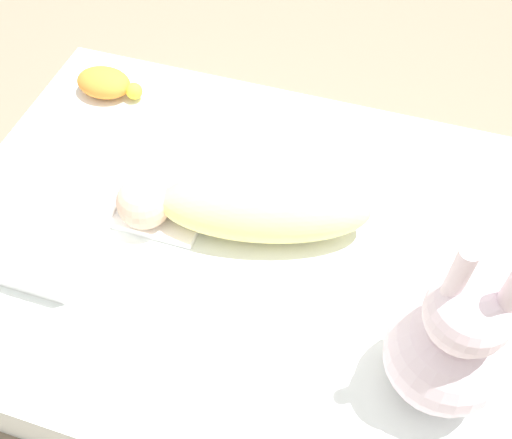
{
  "coord_description": "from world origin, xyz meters",
  "views": [
    {
      "loc": [
        0.26,
        -0.75,
        1.29
      ],
      "look_at": [
        0.01,
        0.02,
        0.23
      ],
      "focal_mm": 42.0,
      "sensor_mm": 36.0,
      "label": 1
    }
  ],
  "objects": [
    {
      "name": "swaddled_baby",
      "position": [
        -0.01,
        0.04,
        0.25
      ],
      "size": [
        0.58,
        0.28,
        0.15
      ],
      "rotation": [
        0.0,
        0.0,
        3.38
      ],
      "color": "#EFDB7F",
      "rests_on": "bed_mattress"
    },
    {
      "name": "turtle_plush",
      "position": [
        -0.53,
        0.36,
        0.21
      ],
      "size": [
        0.19,
        0.11,
        0.07
      ],
      "color": "orange",
      "rests_on": "bed_mattress"
    },
    {
      "name": "burp_cloth",
      "position": [
        -0.22,
        0.01,
        0.19
      ],
      "size": [
        0.21,
        0.16,
        0.02
      ],
      "color": "white",
      "rests_on": "bed_mattress"
    },
    {
      "name": "bed_mattress",
      "position": [
        0.0,
        0.0,
        0.09
      ],
      "size": [
        1.41,
        1.04,
        0.18
      ],
      "color": "white",
      "rests_on": "ground_plane"
    },
    {
      "name": "ground_plane",
      "position": [
        0.0,
        0.0,
        0.0
      ],
      "size": [
        12.0,
        12.0,
        0.0
      ],
      "primitive_type": "plane",
      "color": "#7A6B56"
    },
    {
      "name": "bunny_plush",
      "position": [
        0.44,
        -0.21,
        0.32
      ],
      "size": [
        0.22,
        0.22,
        0.42
      ],
      "color": "silver",
      "rests_on": "bed_mattress"
    },
    {
      "name": "pillow",
      "position": [
        -0.47,
        -0.12,
        0.22
      ],
      "size": [
        0.32,
        0.33,
        0.08
      ],
      "color": "white",
      "rests_on": "bed_mattress"
    }
  ]
}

